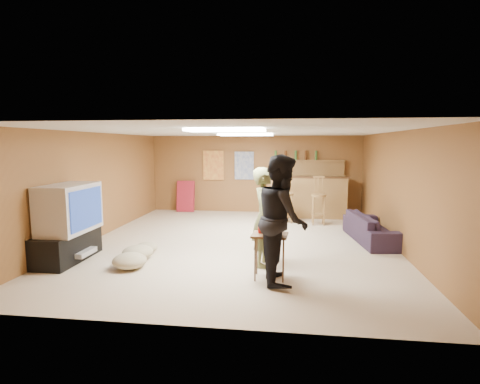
# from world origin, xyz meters

# --- Properties ---
(ground) EXTENTS (7.00, 7.00, 0.00)m
(ground) POSITION_xyz_m (0.00, 0.00, 0.00)
(ground) COLOR #BDAA90
(ground) RESTS_ON ground
(ceiling) EXTENTS (6.00, 7.00, 0.02)m
(ceiling) POSITION_xyz_m (0.00, 0.00, 2.20)
(ceiling) COLOR silver
(ceiling) RESTS_ON ground
(wall_back) EXTENTS (6.00, 0.02, 2.20)m
(wall_back) POSITION_xyz_m (0.00, 3.50, 1.10)
(wall_back) COLOR brown
(wall_back) RESTS_ON ground
(wall_front) EXTENTS (6.00, 0.02, 2.20)m
(wall_front) POSITION_xyz_m (0.00, -3.50, 1.10)
(wall_front) COLOR brown
(wall_front) RESTS_ON ground
(wall_left) EXTENTS (0.02, 7.00, 2.20)m
(wall_left) POSITION_xyz_m (-3.00, 0.00, 1.10)
(wall_left) COLOR brown
(wall_left) RESTS_ON ground
(wall_right) EXTENTS (0.02, 7.00, 2.20)m
(wall_right) POSITION_xyz_m (3.00, 0.00, 1.10)
(wall_right) COLOR brown
(wall_right) RESTS_ON ground
(tv_stand) EXTENTS (0.55, 1.30, 0.50)m
(tv_stand) POSITION_xyz_m (-2.72, -1.50, 0.25)
(tv_stand) COLOR black
(tv_stand) RESTS_ON ground
(dvd_box) EXTENTS (0.35, 0.50, 0.08)m
(dvd_box) POSITION_xyz_m (-2.50, -1.50, 0.15)
(dvd_box) COLOR #B2B2B7
(dvd_box) RESTS_ON tv_stand
(tv_body) EXTENTS (0.60, 1.10, 0.80)m
(tv_body) POSITION_xyz_m (-2.65, -1.50, 0.90)
(tv_body) COLOR #B2B2B7
(tv_body) RESTS_ON tv_stand
(tv_screen) EXTENTS (0.02, 0.95, 0.65)m
(tv_screen) POSITION_xyz_m (-2.34, -1.50, 0.90)
(tv_screen) COLOR navy
(tv_screen) RESTS_ON tv_body
(bar_counter) EXTENTS (2.00, 0.60, 1.10)m
(bar_counter) POSITION_xyz_m (1.50, 2.95, 0.55)
(bar_counter) COLOR brown
(bar_counter) RESTS_ON ground
(bar_lip) EXTENTS (2.10, 0.12, 0.05)m
(bar_lip) POSITION_xyz_m (1.50, 2.70, 1.10)
(bar_lip) COLOR #3D2513
(bar_lip) RESTS_ON bar_counter
(bar_shelf) EXTENTS (2.00, 0.18, 0.05)m
(bar_shelf) POSITION_xyz_m (1.50, 3.40, 1.50)
(bar_shelf) COLOR brown
(bar_shelf) RESTS_ON bar_backing
(bar_backing) EXTENTS (2.00, 0.14, 0.60)m
(bar_backing) POSITION_xyz_m (1.50, 3.42, 1.20)
(bar_backing) COLOR brown
(bar_backing) RESTS_ON bar_counter
(poster_left) EXTENTS (0.60, 0.03, 0.85)m
(poster_left) POSITION_xyz_m (-1.20, 3.46, 1.35)
(poster_left) COLOR #BF3F26
(poster_left) RESTS_ON wall_back
(poster_right) EXTENTS (0.55, 0.03, 0.80)m
(poster_right) POSITION_xyz_m (-0.30, 3.46, 1.35)
(poster_right) COLOR #334C99
(poster_right) RESTS_ON wall_back
(folding_chair_stack) EXTENTS (0.50, 0.26, 0.91)m
(folding_chair_stack) POSITION_xyz_m (-2.00, 3.30, 0.45)
(folding_chair_stack) COLOR maroon
(folding_chair_stack) RESTS_ON ground
(ceiling_panel_front) EXTENTS (1.20, 0.60, 0.04)m
(ceiling_panel_front) POSITION_xyz_m (0.00, -1.50, 2.17)
(ceiling_panel_front) COLOR white
(ceiling_panel_front) RESTS_ON ceiling
(ceiling_panel_back) EXTENTS (1.20, 0.60, 0.04)m
(ceiling_panel_back) POSITION_xyz_m (0.00, 1.20, 2.17)
(ceiling_panel_back) COLOR white
(ceiling_panel_back) RESTS_ON ceiling
(person_olive) EXTENTS (0.45, 0.63, 1.59)m
(person_olive) POSITION_xyz_m (0.60, -1.33, 0.80)
(person_olive) COLOR brown
(person_olive) RESTS_ON ground
(person_black) EXTENTS (0.80, 0.97, 1.82)m
(person_black) POSITION_xyz_m (0.88, -2.00, 0.91)
(person_black) COLOR black
(person_black) RESTS_ON ground
(sofa) EXTENTS (0.95, 1.94, 0.54)m
(sofa) POSITION_xyz_m (2.69, 0.49, 0.27)
(sofa) COLOR black
(sofa) RESTS_ON ground
(tray_table) EXTENTS (0.54, 0.45, 0.66)m
(tray_table) POSITION_xyz_m (0.71, -1.91, 0.33)
(tray_table) COLOR #3D2513
(tray_table) RESTS_ON ground
(cup_red_near) EXTENTS (0.10, 0.10, 0.11)m
(cup_red_near) POSITION_xyz_m (0.57, -1.86, 0.72)
(cup_red_near) COLOR #A6110B
(cup_red_near) RESTS_ON tray_table
(cup_red_far) EXTENTS (0.10, 0.10, 0.11)m
(cup_red_far) POSITION_xyz_m (0.77, -2.00, 0.72)
(cup_red_far) COLOR #A6110B
(cup_red_far) RESTS_ON tray_table
(cup_blue) EXTENTS (0.11, 0.11, 0.12)m
(cup_blue) POSITION_xyz_m (0.84, -1.81, 0.72)
(cup_blue) COLOR #16259C
(cup_blue) RESTS_ON tray_table
(bar_stool_left) EXTENTS (0.52, 0.52, 1.26)m
(bar_stool_left) POSITION_xyz_m (0.92, 2.14, 0.63)
(bar_stool_left) COLOR brown
(bar_stool_left) RESTS_ON ground
(bar_stool_right) EXTENTS (0.46, 0.46, 1.27)m
(bar_stool_right) POSITION_xyz_m (1.71, 1.99, 0.64)
(bar_stool_right) COLOR brown
(bar_stool_right) RESTS_ON ground
(cushion_near_tv) EXTENTS (0.64, 0.64, 0.24)m
(cushion_near_tv) POSITION_xyz_m (-1.58, -1.28, 0.12)
(cushion_near_tv) COLOR gray
(cushion_near_tv) RESTS_ON ground
(cushion_mid) EXTENTS (0.42, 0.42, 0.18)m
(cushion_mid) POSITION_xyz_m (-1.59, -0.86, 0.09)
(cushion_mid) COLOR gray
(cushion_mid) RESTS_ON ground
(cushion_far) EXTENTS (0.67, 0.67, 0.24)m
(cushion_far) POSITION_xyz_m (-1.52, -1.75, 0.12)
(cushion_far) COLOR gray
(cushion_far) RESTS_ON ground
(bottle_row) EXTENTS (1.20, 0.08, 0.26)m
(bottle_row) POSITION_xyz_m (1.16, 3.38, 1.65)
(bottle_row) COLOR #3F7233
(bottle_row) RESTS_ON bar_shelf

